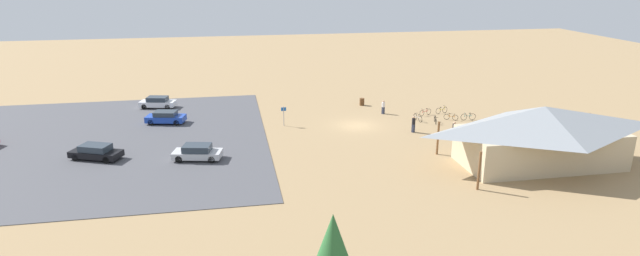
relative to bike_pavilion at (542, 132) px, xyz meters
The scene contains 24 objects.
ground 19.39m from the bike_pavilion, 47.58° to the right, with size 160.00×160.00×0.00m, color #9E7F56.
parking_lot_asphalt 41.82m from the bike_pavilion, 18.44° to the right, with size 32.97×33.92×0.05m, color #4C4C51.
bike_pavilion is the anchor object (origin of this frame).
trash_bin 24.73m from the bike_pavilion, 65.72° to the right, with size 0.60×0.60×0.90m, color brown.
lot_sign 26.02m from the bike_pavilion, 36.69° to the right, with size 0.56×0.08×2.20m.
bicycle_yellow_edge_north 17.33m from the bike_pavilion, 84.22° to the right, with size 1.66×0.61×0.90m.
bicycle_black_near_sign 14.30m from the bike_pavilion, 73.47° to the right, with size 0.59×1.68×0.79m.
bicycle_white_yard_center 9.92m from the bike_pavilion, 125.17° to the right, with size 1.60×0.71×0.77m.
bicycle_silver_lone_west 15.88m from the bike_pavilion, 68.83° to the right, with size 0.52×1.71×0.82m.
bicycle_orange_back_row 14.63m from the bike_pavilion, 82.91° to the right, with size 1.43×0.82×0.76m.
bicycle_blue_trailside 9.59m from the bike_pavilion, 90.89° to the right, with size 1.56×0.75×0.86m.
bicycle_red_by_bin 17.30m from the bike_pavilion, 76.69° to the right, with size 1.69×0.76×0.83m.
bicycle_teal_edge_south 14.15m from the bike_pavilion, 90.58° to the right, with size 1.77×0.48×0.84m.
bicycle_green_yard_front 14.71m from the bike_pavilion, 121.05° to the right, with size 1.64×0.62×0.84m.
bicycle_purple_lone_east 11.53m from the bike_pavilion, 117.45° to the right, with size 0.48×1.73×0.81m.
bicycle_yellow_yard_left 11.53m from the bike_pavilion, 104.39° to the right, with size 1.53×0.66×0.79m.
bicycle_black_yard_right 9.62m from the bike_pavilion, 103.13° to the right, with size 0.48×1.75×0.92m.
car_white_back_corner 43.74m from the bike_pavilion, 36.02° to the right, with size 4.56×2.65×1.40m.
car_silver_far_end 30.51m from the bike_pavilion, 12.46° to the right, with size 4.62×2.75×1.39m.
car_blue_inner_stall 38.60m from the bike_pavilion, 29.06° to the right, with size 4.50×2.70×1.38m.
car_black_front_row 39.73m from the bike_pavilion, 12.17° to the right, with size 4.94×3.43×1.36m.
visitor_crossing_yard 9.40m from the bike_pavilion, 62.31° to the right, with size 0.39×0.40×1.75m.
visitor_at_bikes 13.33m from the bike_pavilion, 54.64° to the right, with size 0.40×0.38×1.77m.
visitor_by_pavilion 20.24m from the bike_pavilion, 64.59° to the right, with size 0.40×0.39×1.64m.
Camera 1 is at (13.71, 52.12, 16.73)m, focal length 28.64 mm.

